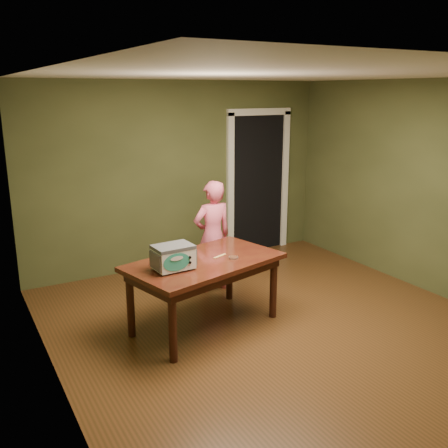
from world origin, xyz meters
name	(u,v)px	position (x,y,z in m)	size (l,w,h in m)	color
floor	(282,330)	(0.00, 0.00, 0.00)	(5.00, 5.00, 0.00)	#573219
room_shell	(287,170)	(0.00, 0.00, 1.71)	(4.52, 5.02, 2.61)	#4F552D
doorway	(248,181)	(1.30, 2.78, 1.06)	(1.10, 0.66, 2.25)	black
dining_table	(205,269)	(-0.66, 0.49, 0.65)	(1.77, 1.26, 0.75)	#3B130D
toy_oven	(173,256)	(-1.05, 0.39, 0.88)	(0.42, 0.30, 0.25)	#4C4F54
baking_pan	(233,258)	(-0.37, 0.38, 0.76)	(0.10, 0.10, 0.02)	silver
spatula	(220,256)	(-0.46, 0.51, 0.75)	(0.18, 0.03, 0.01)	#F3C169
child	(213,236)	(-0.10, 1.36, 0.70)	(0.51, 0.34, 1.40)	#F06382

